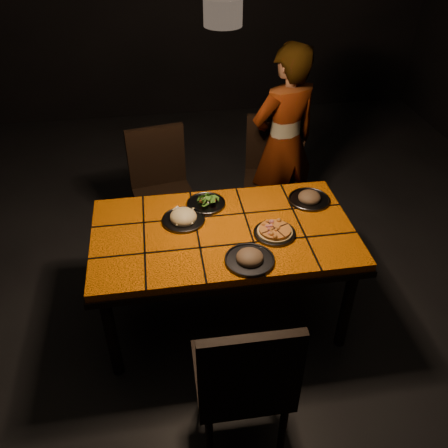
{
  "coord_description": "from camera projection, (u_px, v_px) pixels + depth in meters",
  "views": [
    {
      "loc": [
        -0.35,
        -2.27,
        2.52
      ],
      "look_at": [
        -0.0,
        -0.03,
        0.82
      ],
      "focal_mm": 38.0,
      "sensor_mm": 36.0,
      "label": 1
    }
  ],
  "objects": [
    {
      "name": "chair_far_right",
      "position": [
        272.0,
        168.0,
        3.89
      ],
      "size": [
        0.53,
        0.53,
        0.97
      ],
      "rotation": [
        0.0,
        0.0,
        -0.24
      ],
      "color": "black",
      "rests_on": "ground"
    },
    {
      "name": "plate_salad",
      "position": [
        206.0,
        201.0,
        3.11
      ],
      "size": [
        0.26,
        0.26,
        0.07
      ],
      "color": "#3C3C41",
      "rests_on": "dining_table"
    },
    {
      "name": "plate_mushroom_b",
      "position": [
        309.0,
        198.0,
        3.14
      ],
      "size": [
        0.28,
        0.28,
        0.09
      ],
      "color": "#3C3C41",
      "rests_on": "dining_table"
    },
    {
      "name": "pendant_lamp",
      "position": [
        223.0,
        8.0,
        2.14
      ],
      "size": [
        0.18,
        0.18,
        1.06
      ],
      "color": "black",
      "rests_on": "room_shell"
    },
    {
      "name": "diner",
      "position": [
        284.0,
        144.0,
        3.73
      ],
      "size": [
        0.67,
        0.55,
        1.58
      ],
      "primitive_type": "imported",
      "rotation": [
        0.0,
        0.0,
        3.47
      ],
      "color": "brown",
      "rests_on": "ground"
    },
    {
      "name": "plate_pasta",
      "position": [
        183.0,
        218.0,
        2.96
      ],
      "size": [
        0.27,
        0.27,
        0.09
      ],
      "color": "#3C3C41",
      "rests_on": "dining_table"
    },
    {
      "name": "chair_far_left",
      "position": [
        161.0,
        183.0,
        3.69
      ],
      "size": [
        0.52,
        0.52,
        0.99
      ],
      "rotation": [
        0.0,
        0.0,
        0.18
      ],
      "color": "black",
      "rests_on": "ground"
    },
    {
      "name": "plate_mushroom_a",
      "position": [
        250.0,
        258.0,
        2.66
      ],
      "size": [
        0.29,
        0.29,
        0.09
      ],
      "color": "#3C3C41",
      "rests_on": "dining_table"
    },
    {
      "name": "plate_pizza",
      "position": [
        275.0,
        232.0,
        2.86
      ],
      "size": [
        0.28,
        0.28,
        0.04
      ],
      "color": "#3C3C41",
      "rests_on": "dining_table"
    },
    {
      "name": "chair_near",
      "position": [
        245.0,
        379.0,
        2.24
      ],
      "size": [
        0.46,
        0.46,
        1.02
      ],
      "rotation": [
        0.0,
        0.0,
        3.13
      ],
      "color": "black",
      "rests_on": "ground"
    },
    {
      "name": "dining_table",
      "position": [
        223.0,
        240.0,
        2.95
      ],
      "size": [
        1.62,
        0.92,
        0.75
      ],
      "color": "orange",
      "rests_on": "ground"
    },
    {
      "name": "room_shell",
      "position": [
        223.0,
        115.0,
        2.45
      ],
      "size": [
        6.04,
        7.04,
        3.08
      ],
      "color": "black",
      "rests_on": "ground"
    }
  ]
}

